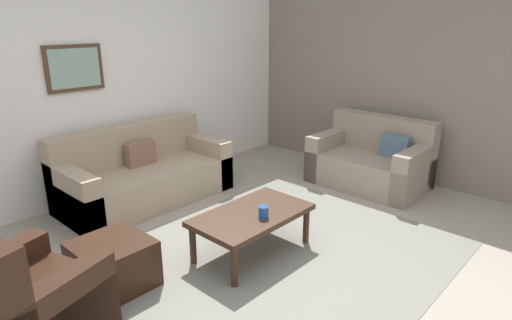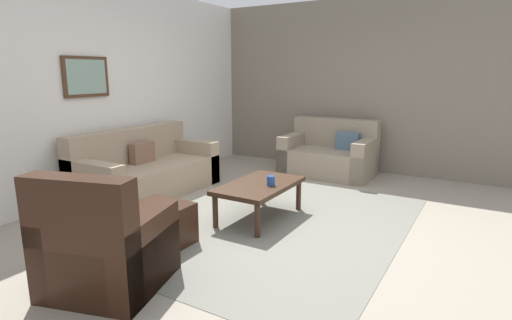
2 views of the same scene
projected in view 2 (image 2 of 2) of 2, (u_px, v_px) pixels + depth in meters
ground_plane at (275, 223)px, 4.45m from camera, size 8.00×8.00×0.00m
rear_partition at (106, 90)px, 5.45m from camera, size 6.00×0.12×2.80m
stone_feature_panel at (361, 86)px, 6.67m from camera, size 0.12×5.20×2.80m
area_rug at (275, 223)px, 4.45m from camera, size 3.45×2.64×0.01m
couch_main at (143, 172)px, 5.51m from camera, size 1.97×0.93×0.88m
couch_loveseat at (330, 156)px, 6.58m from camera, size 0.90×1.41×0.88m
armchair_leather at (103, 252)px, 3.03m from camera, size 0.99×0.99×0.95m
ottoman at (157, 226)px, 3.84m from camera, size 0.56×0.56×0.40m
coffee_table at (260, 188)px, 4.54m from camera, size 1.10×0.64×0.41m
cup at (271, 181)px, 4.44m from camera, size 0.09×0.09×0.11m
framed_artwork at (86, 77)px, 5.07m from camera, size 0.64×0.04×0.50m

